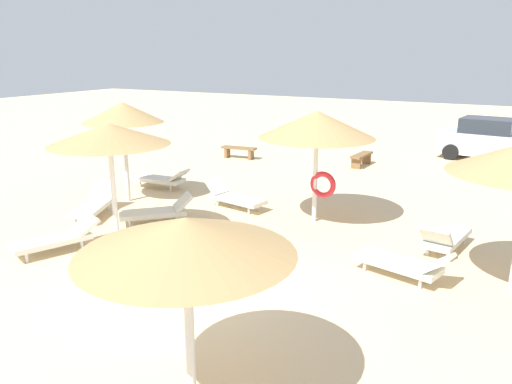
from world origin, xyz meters
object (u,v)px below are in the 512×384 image
lounger_6 (158,211)px  bench_2 (239,150)px  lounger_0 (94,204)px  parasol_3 (317,125)px  lounger_5 (57,238)px  lounger_7 (445,238)px  lounger_1 (162,179)px  parasol_0 (109,135)px  lounger_2 (404,263)px  bench_0 (362,157)px  parasol_4 (186,237)px  bench_1 (494,169)px  lounger_3 (234,197)px  parked_car (490,140)px  parasol_1 (123,113)px

lounger_6 → bench_2: lounger_6 is taller
lounger_0 → bench_2: size_ratio=1.27×
parasol_3 → lounger_5: 6.75m
parasol_3 → bench_2: 8.80m
lounger_6 → lounger_7: 7.09m
lounger_1 → lounger_5: 5.67m
parasol_0 → lounger_5: bearing=-127.6°
lounger_2 → bench_0: 10.32m
lounger_7 → bench_2: (-9.29, 6.69, 0.02)m
parasol_4 → lounger_1: (-7.08, 8.29, -1.96)m
parasol_3 → parasol_4: (1.40, -7.51, -0.28)m
parasol_4 → lounger_0: 8.80m
parasol_3 → bench_0: (-0.93, 7.15, -2.21)m
lounger_5 → bench_1: lounger_5 is taller
parasol_0 → lounger_5: size_ratio=1.41×
lounger_1 → lounger_5: bearing=-75.6°
parasol_0 → lounger_6: size_ratio=1.58×
lounger_5 → lounger_7: size_ratio=1.03×
parasol_0 → lounger_3: 4.45m
parasol_0 → bench_0: bearing=76.8°
bench_0 → lounger_5: bearing=-105.7°
lounger_7 → bench_0: size_ratio=1.28×
lounger_0 → lounger_1: (-0.19, 3.18, -0.01)m
lounger_1 → lounger_6: 3.57m
lounger_5 → bench_2: size_ratio=1.31×
lounger_0 → parasol_0: bearing=-32.3°
lounger_6 → bench_1: 12.04m
lounger_1 → parked_car: 13.55m
parasol_4 → bench_2: bearing=118.2°
lounger_5 → lounger_6: 2.73m
lounger_6 → parked_car: parked_car is taller
parasol_1 → lounger_3: size_ratio=1.51×
lounger_7 → bench_0: (-4.31, 7.70, 0.02)m
parasol_3 → lounger_5: size_ratio=1.48×
bench_1 → parasol_3: bearing=-117.0°
parked_car → parasol_1: bearing=-127.4°
parasol_4 → lounger_7: (1.98, 6.96, -1.95)m
lounger_3 → lounger_6: lounger_3 is taller
parasol_1 → bench_0: size_ratio=1.94×
parasol_4 → bench_0: parasol_4 is taller
parasol_4 → lounger_3: parasol_4 is taller
parasol_4 → lounger_1: bearing=130.5°
lounger_5 → lounger_7: lounger_7 is taller
lounger_5 → lounger_6: bearing=74.6°
lounger_5 → lounger_6: lounger_6 is taller
lounger_6 → lounger_0: bearing=-170.7°
parasol_1 → bench_2: size_ratio=1.93×
lounger_2 → lounger_7: size_ratio=1.03×
parasol_3 → lounger_7: 4.09m
lounger_3 → lounger_5: lounger_3 is taller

